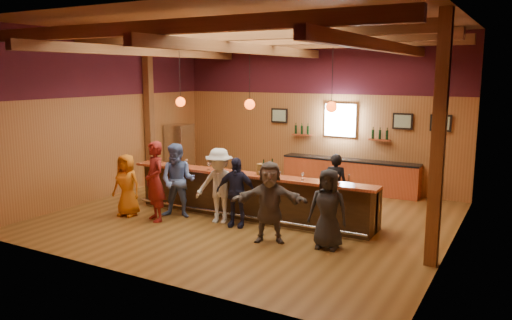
# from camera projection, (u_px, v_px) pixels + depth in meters

# --- Properties ---
(room) EXTENTS (9.04, 9.00, 4.52)m
(room) POSITION_uv_depth(u_px,v_px,m) (251.00, 82.00, 11.46)
(room) COLOR brown
(room) RESTS_ON ground
(bar_counter) EXTENTS (6.30, 1.07, 1.11)m
(bar_counter) POSITION_uv_depth(u_px,v_px,m) (254.00, 195.00, 12.00)
(bar_counter) COLOR black
(bar_counter) RESTS_ON ground
(back_bar_cabinet) EXTENTS (4.00, 0.52, 0.95)m
(back_bar_cabinet) POSITION_uv_depth(u_px,v_px,m) (349.00, 175.00, 14.50)
(back_bar_cabinet) COLOR #94371B
(back_bar_cabinet) RESTS_ON ground
(window) EXTENTS (0.95, 0.09, 0.95)m
(window) POSITION_uv_depth(u_px,v_px,m) (340.00, 120.00, 14.62)
(window) COLOR silver
(window) RESTS_ON room
(framed_pictures) EXTENTS (5.35, 0.05, 0.45)m
(framed_pictures) POSITION_uv_depth(u_px,v_px,m) (369.00, 120.00, 14.18)
(framed_pictures) COLOR black
(framed_pictures) RESTS_ON room
(wine_shelves) EXTENTS (3.00, 0.18, 0.30)m
(wine_shelves) POSITION_uv_depth(u_px,v_px,m) (339.00, 135.00, 14.63)
(wine_shelves) COLOR #94371B
(wine_shelves) RESTS_ON room
(pendant_lights) EXTENTS (4.24, 0.24, 1.37)m
(pendant_lights) POSITION_uv_depth(u_px,v_px,m) (250.00, 104.00, 11.50)
(pendant_lights) COLOR black
(pendant_lights) RESTS_ON room
(stainless_fridge) EXTENTS (0.70, 0.70, 1.80)m
(stainless_fridge) POSITION_uv_depth(u_px,v_px,m) (180.00, 152.00, 16.02)
(stainless_fridge) COLOR silver
(stainless_fridge) RESTS_ON ground
(customer_orange) EXTENTS (0.79, 0.57, 1.50)m
(customer_orange) POSITION_uv_depth(u_px,v_px,m) (127.00, 185.00, 12.00)
(customer_orange) COLOR #CA6713
(customer_orange) RESTS_ON ground
(customer_redvest) EXTENTS (0.81, 0.72, 1.87)m
(customer_redvest) POSITION_uv_depth(u_px,v_px,m) (155.00, 181.00, 11.56)
(customer_redvest) COLOR maroon
(customer_redvest) RESTS_ON ground
(customer_denim) EXTENTS (1.04, 0.92, 1.78)m
(customer_denim) POSITION_uv_depth(u_px,v_px,m) (178.00, 181.00, 11.84)
(customer_denim) COLOR #5670AD
(customer_denim) RESTS_ON ground
(customer_white) EXTENTS (1.25, 0.90, 1.74)m
(customer_white) POSITION_uv_depth(u_px,v_px,m) (219.00, 186.00, 11.40)
(customer_white) COLOR silver
(customer_white) RESTS_ON ground
(customer_navy) EXTENTS (0.99, 0.58, 1.58)m
(customer_navy) POSITION_uv_depth(u_px,v_px,m) (236.00, 192.00, 11.15)
(customer_navy) COLOR #1C1E38
(customer_navy) RESTS_ON ground
(customer_brown) EXTENTS (1.61, 1.09, 1.67)m
(customer_brown) POSITION_uv_depth(u_px,v_px,m) (270.00, 202.00, 10.12)
(customer_brown) COLOR #584D46
(customer_brown) RESTS_ON ground
(customer_dark) EXTENTS (0.82, 0.57, 1.59)m
(customer_dark) POSITION_uv_depth(u_px,v_px,m) (328.00, 209.00, 9.74)
(customer_dark) COLOR black
(customer_dark) RESTS_ON ground
(bartender) EXTENTS (0.62, 0.47, 1.55)m
(bartender) POSITION_uv_depth(u_px,v_px,m) (335.00, 186.00, 11.82)
(bartender) COLOR black
(bartender) RESTS_ON ground
(ice_bucket) EXTENTS (0.23, 0.23, 0.25)m
(ice_bucket) POSITION_uv_depth(u_px,v_px,m) (261.00, 169.00, 11.44)
(ice_bucket) COLOR brown
(ice_bucket) RESTS_ON bar_counter
(bottle_a) EXTENTS (0.08, 0.08, 0.35)m
(bottle_a) POSITION_uv_depth(u_px,v_px,m) (264.00, 169.00, 11.45)
(bottle_a) COLOR black
(bottle_a) RESTS_ON bar_counter
(bottle_b) EXTENTS (0.08, 0.08, 0.38)m
(bottle_b) POSITION_uv_depth(u_px,v_px,m) (272.00, 169.00, 11.39)
(bottle_b) COLOR black
(bottle_b) RESTS_ON bar_counter
(glass_a) EXTENTS (0.08, 0.08, 0.18)m
(glass_a) POSITION_uv_depth(u_px,v_px,m) (157.00, 158.00, 12.96)
(glass_a) COLOR silver
(glass_a) RESTS_ON bar_counter
(glass_b) EXTENTS (0.08, 0.08, 0.18)m
(glass_b) POSITION_uv_depth(u_px,v_px,m) (172.00, 161.00, 12.55)
(glass_b) COLOR silver
(glass_b) RESTS_ON bar_counter
(glass_c) EXTENTS (0.09, 0.09, 0.19)m
(glass_c) POSITION_uv_depth(u_px,v_px,m) (187.00, 161.00, 12.39)
(glass_c) COLOR silver
(glass_c) RESTS_ON bar_counter
(glass_d) EXTENTS (0.09, 0.09, 0.20)m
(glass_d) POSITION_uv_depth(u_px,v_px,m) (209.00, 164.00, 11.98)
(glass_d) COLOR silver
(glass_d) RESTS_ON bar_counter
(glass_e) EXTENTS (0.09, 0.09, 0.19)m
(glass_e) POSITION_uv_depth(u_px,v_px,m) (233.00, 166.00, 11.79)
(glass_e) COLOR silver
(glass_e) RESTS_ON bar_counter
(glass_f) EXTENTS (0.08, 0.08, 0.18)m
(glass_f) POSITION_uv_depth(u_px,v_px,m) (268.00, 170.00, 11.36)
(glass_f) COLOR silver
(glass_f) RESTS_ON bar_counter
(glass_g) EXTENTS (0.07, 0.07, 0.17)m
(glass_g) POSITION_uv_depth(u_px,v_px,m) (303.00, 175.00, 10.87)
(glass_g) COLOR silver
(glass_g) RESTS_ON bar_counter
(glass_h) EXTENTS (0.09, 0.09, 0.19)m
(glass_h) POSITION_uv_depth(u_px,v_px,m) (337.00, 177.00, 10.56)
(glass_h) COLOR silver
(glass_h) RESTS_ON bar_counter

